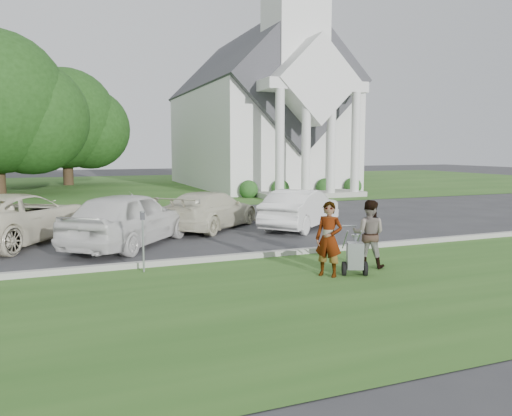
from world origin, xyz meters
TOP-DOWN VIEW (x-y plane):
  - ground at (0.00, 0.00)m, footprint 120.00×120.00m
  - grass_strip at (0.00, -3.00)m, footprint 80.00×7.00m
  - church_lawn at (0.00, 27.00)m, footprint 80.00×30.00m
  - curb at (0.00, 0.55)m, footprint 80.00×0.18m
  - church at (9.00, 23.11)m, footprint 9.19×19.00m
  - tree_back at (-4.01, 29.99)m, footprint 9.61×7.60m
  - striping_cart at (1.36, -1.90)m, footprint 0.83×1.16m
  - person_left at (0.78, -1.76)m, footprint 0.69×0.71m
  - person_right at (2.08, -1.36)m, footprint 0.98×0.96m
  - parking_meter_near at (-2.94, 0.09)m, footprint 0.10×0.09m
  - car_a at (-5.84, 5.22)m, footprint 4.94×5.83m
  - car_b at (-2.84, 3.39)m, footprint 4.43×4.88m
  - car_c at (0.25, 5.58)m, footprint 4.57×4.49m
  - car_d at (3.25, 4.50)m, footprint 4.10×3.87m

SIDE VIEW (x-z plane):
  - ground at x=0.00m, z-range 0.00..0.00m
  - grass_strip at x=0.00m, z-range 0.00..0.01m
  - church_lawn at x=0.00m, z-range 0.00..0.01m
  - curb at x=0.00m, z-range 0.00..0.15m
  - striping_cart at x=1.36m, z-range -0.07..0.93m
  - car_c at x=0.25m, z-range 0.00..1.32m
  - car_d at x=3.25m, z-range 0.00..1.38m
  - car_a at x=-5.84m, z-range 0.00..1.48m
  - person_right at x=2.08m, z-range 0.00..1.59m
  - car_b at x=-2.84m, z-range 0.00..1.61m
  - person_left at x=0.78m, z-range 0.00..1.65m
  - parking_meter_near at x=-2.94m, z-range 0.18..1.60m
  - tree_back at x=-4.01m, z-range 0.28..9.17m
  - church at x=9.00m, z-range -6.11..17.99m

